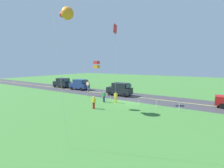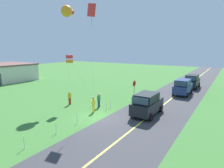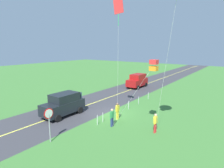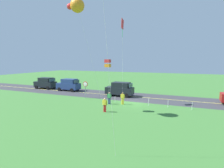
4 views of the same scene
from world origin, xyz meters
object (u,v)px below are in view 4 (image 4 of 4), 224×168
Objects in this scene: person_adult_companion at (109,98)px; kite_yellow_high at (122,26)px; stop_sign at (85,86)px; person_child_watcher at (123,98)px; car_parked_east_near at (69,85)px; kite_red_low at (77,6)px; person_adult_near at (105,104)px; car_suv_foreground at (120,89)px; car_parked_east_far at (46,83)px; kite_blue_mid at (108,63)px.

person_adult_companion is 0.15× the size of kite_yellow_high.
person_adult_companion is at bearing 16.26° from kite_yellow_high.
stop_sign is 1.60× the size of person_child_watcher.
car_parked_east_near is 2.75× the size of person_child_watcher.
kite_red_low reaches higher than person_child_watcher.
person_adult_near is 0.15× the size of kite_yellow_high.
car_suv_foreground is 10.79m from car_parked_east_near.
stop_sign is 12.57m from kite_red_low.
car_parked_east_near reaches higher than person_adult_near.
kite_yellow_high is (-2.66, -5.95, -1.10)m from kite_red_low.
kite_yellow_high is at bearing 113.03° from car_suv_foreground.
person_adult_near is 0.14× the size of kite_red_low.
person_adult_companion is at bearing 149.57° from car_parked_east_near.
person_child_watcher is at bearing 114.08° from car_suv_foreground.
stop_sign reaches higher than person_adult_companion.
kite_red_low is at bearing 116.78° from stop_sign.
person_child_watcher is (-1.67, -0.55, 0.00)m from person_adult_companion.
car_suv_foreground is at bearing 178.85° from person_adult_near.
car_suv_foreground is 5.62m from person_adult_companion.
kite_yellow_high is (-6.47, 1.59, 8.21)m from stop_sign.
kite_red_low is (2.74, 6.04, 10.25)m from person_child_watcher.
person_adult_near is at bearing 150.19° from car_parked_east_far.
person_adult_near is (-12.33, 10.20, -0.29)m from car_parked_east_near.
person_adult_near is at bearing 117.96° from person_adult_companion.
kite_yellow_high is at bearing -114.08° from kite_red_low.
car_parked_east_far is at bearing -18.84° from kite_yellow_high.
person_adult_near is at bearing 66.08° from kite_blue_mid.
kite_yellow_high is at bearing -96.24° from kite_blue_mid.
car_parked_east_far is at bearing -21.39° from stop_sign.
kite_blue_mid is (-1.20, 3.13, 4.55)m from person_adult_companion.
car_parked_east_far is 0.40× the size of kite_yellow_high.
car_suv_foreground is 14.90m from kite_red_low.
stop_sign is at bearing 129.47° from person_child_watcher.
stop_sign is at bearing -63.22° from kite_red_low.
car_parked_east_far is at bearing -28.55° from kite_blue_mid.
car_parked_east_far is 2.75× the size of person_child_watcher.
car_parked_east_far is 0.37× the size of kite_red_low.
person_adult_near is 10.64m from kite_red_low.
car_parked_east_near is at bearing -49.82° from kite_red_low.
person_child_watcher is (-18.84, 6.32, -0.29)m from car_parked_east_far.
stop_sign reaches higher than car_parked_east_far.
car_parked_east_near is 2.75× the size of person_adult_companion.
kite_blue_mid reaches higher than person_adult_companion.
kite_blue_mid reaches higher than car_suv_foreground.
kite_red_low reaches higher than stop_sign.
kite_blue_mid reaches higher than person_child_watcher.
car_parked_east_far is (5.85, -0.22, 0.00)m from car_parked_east_near.
kite_blue_mid is (0.47, 3.68, 4.55)m from person_child_watcher.
car_suv_foreground and car_parked_east_far have the same top height.
kite_yellow_high reaches higher than person_child_watcher.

